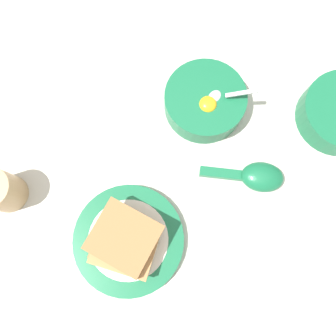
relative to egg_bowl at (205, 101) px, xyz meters
The scene contains 5 objects.
ground_plane 0.12m from the egg_bowl, 22.01° to the left, with size 3.00×3.00×0.00m, color beige.
egg_bowl is the anchor object (origin of this frame).
toast_plate 0.28m from the egg_bowl, 13.37° to the left, with size 0.19×0.19×0.02m.
toast_sandwich 0.28m from the egg_bowl, 13.35° to the left, with size 0.12×0.13×0.05m.
soup_spoon 0.16m from the egg_bowl, 74.84° to the left, with size 0.11×0.14×0.03m.
Camera 1 is at (0.12, 0.07, 0.57)m, focal length 35.00 mm.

